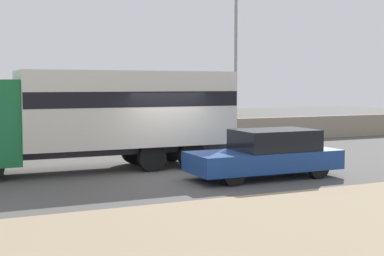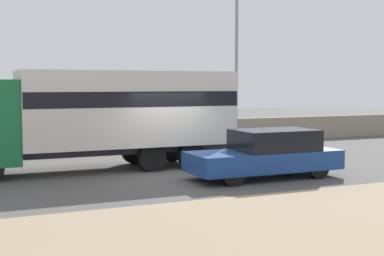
{
  "view_description": "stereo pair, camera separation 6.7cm",
  "coord_description": "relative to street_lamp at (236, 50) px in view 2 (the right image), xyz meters",
  "views": [
    {
      "loc": [
        -6.19,
        -14.76,
        2.74
      ],
      "look_at": [
        0.57,
        0.31,
        1.41
      ],
      "focal_mm": 50.0,
      "sensor_mm": 36.0,
      "label": 1
    },
    {
      "loc": [
        -6.12,
        -14.79,
        2.74
      ],
      "look_at": [
        0.57,
        0.31,
        1.41
      ],
      "focal_mm": 50.0,
      "sensor_mm": 36.0,
      "label": 2
    }
  ],
  "objects": [
    {
      "name": "ground_plane",
      "position": [
        -5.62,
        -6.73,
        -4.33
      ],
      "size": [
        80.0,
        80.0,
        0.0
      ],
      "primitive_type": "plane",
      "color": "#514F4C"
    },
    {
      "name": "dirt_shoulder_foreground",
      "position": [
        -5.62,
        -13.03,
        -4.31
      ],
      "size": [
        60.0,
        5.56,
        0.04
      ],
      "color": "#9E896B",
      "rests_on": "ground_plane"
    },
    {
      "name": "stone_wall_backdrop",
      "position": [
        -5.62,
        0.94,
        -3.76
      ],
      "size": [
        60.0,
        0.35,
        1.13
      ],
      "color": "gray",
      "rests_on": "ground_plane"
    },
    {
      "name": "street_lamp",
      "position": [
        0.0,
        0.0,
        0.0
      ],
      "size": [
        0.56,
        0.28,
        7.54
      ],
      "color": "gray",
      "rests_on": "ground_plane"
    },
    {
      "name": "box_truck",
      "position": [
        -7.36,
        -4.72,
        -2.44
      ],
      "size": [
        8.74,
        2.39,
        3.18
      ],
      "rotation": [
        0.0,
        0.0,
        3.14
      ],
      "color": "#196B38",
      "rests_on": "ground_plane"
    },
    {
      "name": "car_hatchback",
      "position": [
        -3.38,
        -8.12,
        -3.62
      ],
      "size": [
        4.54,
        1.73,
        1.42
      ],
      "rotation": [
        0.0,
        0.0,
        3.14
      ],
      "color": "navy",
      "rests_on": "ground_plane"
    }
  ]
}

